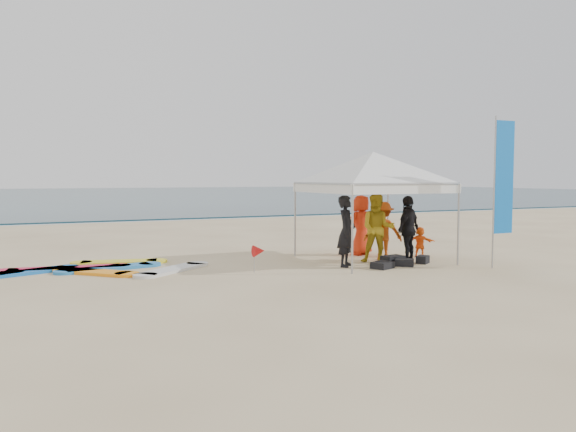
# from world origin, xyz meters

# --- Properties ---
(ground) EXTENTS (120.00, 120.00, 0.00)m
(ground) POSITION_xyz_m (0.00, 0.00, 0.00)
(ground) COLOR beige
(ground) RESTS_ON ground
(ocean) EXTENTS (160.00, 84.00, 0.08)m
(ocean) POSITION_xyz_m (0.00, 60.00, 0.04)
(ocean) COLOR #0C2633
(ocean) RESTS_ON ground
(shoreline_foam) EXTENTS (160.00, 1.20, 0.01)m
(shoreline_foam) POSITION_xyz_m (0.00, 18.20, 0.00)
(shoreline_foam) COLOR silver
(shoreline_foam) RESTS_ON ground
(person_black_a) EXTENTS (0.76, 0.75, 1.77)m
(person_black_a) POSITION_xyz_m (2.03, 1.24, 0.88)
(person_black_a) COLOR black
(person_black_a) RESTS_ON ground
(person_yellow) EXTENTS (1.10, 1.05, 1.80)m
(person_yellow) POSITION_xyz_m (3.04, 1.38, 0.90)
(person_yellow) COLOR gold
(person_yellow) RESTS_ON ground
(person_orange_a) EXTENTS (1.16, 1.01, 1.56)m
(person_orange_a) POSITION_xyz_m (3.49, 1.81, 0.78)
(person_orange_a) COLOR #D14D12
(person_orange_a) RESTS_ON ground
(person_black_b) EXTENTS (1.10, 0.85, 1.74)m
(person_black_b) POSITION_xyz_m (3.84, 1.18, 0.87)
(person_black_b) COLOR black
(person_black_b) RESTS_ON ground
(person_orange_b) EXTENTS (0.96, 0.76, 1.71)m
(person_orange_b) POSITION_xyz_m (3.47, 2.87, 0.85)
(person_orange_b) COLOR red
(person_orange_b) RESTS_ON ground
(person_seated) EXTENTS (0.64, 0.79, 0.84)m
(person_seated) POSITION_xyz_m (4.77, 1.87, 0.42)
(person_seated) COLOR orange
(person_seated) RESTS_ON ground
(canopy_tent) EXTENTS (4.36, 4.36, 3.29)m
(canopy_tent) POSITION_xyz_m (3.15, 1.80, 2.87)
(canopy_tent) COLOR #A5A5A8
(canopy_tent) RESTS_ON ground
(feather_flag) EXTENTS (0.62, 0.04, 3.69)m
(feather_flag) POSITION_xyz_m (5.42, -0.45, 2.17)
(feather_flag) COLOR #A5A5A8
(feather_flag) RESTS_ON ground
(marker_pennant) EXTENTS (0.28, 0.28, 0.64)m
(marker_pennant) POSITION_xyz_m (-0.25, 1.37, 0.49)
(marker_pennant) COLOR #A5A5A8
(marker_pennant) RESTS_ON ground
(gear_pile) EXTENTS (1.93, 0.94, 0.22)m
(gear_pile) POSITION_xyz_m (3.27, 0.84, 0.10)
(gear_pile) COLOR black
(gear_pile) RESTS_ON ground
(surfboard_spread) EXTENTS (6.16, 2.99, 0.07)m
(surfboard_spread) POSITION_xyz_m (-4.12, 3.18, 0.03)
(surfboard_spread) COLOR #268B4D
(surfboard_spread) RESTS_ON ground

